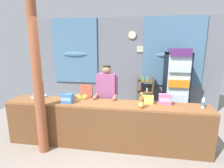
% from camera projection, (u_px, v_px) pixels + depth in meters
% --- Properties ---
extents(ground_plane, '(7.73, 7.73, 0.00)m').
position_uv_depth(ground_plane, '(117.00, 130.00, 4.36)').
color(ground_plane, gray).
extents(back_wall_curtained, '(5.75, 0.22, 2.83)m').
position_uv_depth(back_wall_curtained, '(125.00, 63.00, 5.66)').
color(back_wall_curtained, slate).
rests_on(back_wall_curtained, ground).
extents(stall_counter, '(4.02, 0.54, 0.91)m').
position_uv_depth(stall_counter, '(104.00, 121.00, 3.52)').
color(stall_counter, '#935B33').
rests_on(stall_counter, ground).
extents(timber_post, '(0.20, 0.18, 2.82)m').
position_uv_depth(timber_post, '(38.00, 84.00, 3.24)').
color(timber_post, '#995133').
rests_on(timber_post, ground).
extents(drink_fridge, '(0.64, 0.70, 1.94)m').
position_uv_depth(drink_fridge, '(177.00, 81.00, 4.91)').
color(drink_fridge, black).
rests_on(drink_fridge, ground).
extents(bottle_shelf_rack, '(0.48, 0.28, 1.13)m').
position_uv_depth(bottle_shelf_rack, '(145.00, 93.00, 5.42)').
color(bottle_shelf_rack, brown).
rests_on(bottle_shelf_rack, ground).
extents(plastic_lawn_chair, '(0.56, 0.56, 0.86)m').
position_uv_depth(plastic_lawn_chair, '(84.00, 98.00, 5.29)').
color(plastic_lawn_chair, '#E5563D').
rests_on(plastic_lawn_chair, ground).
extents(shopkeeper, '(0.49, 0.42, 1.61)m').
position_uv_depth(shopkeeper, '(107.00, 92.00, 3.98)').
color(shopkeeper, '#28282D').
rests_on(shopkeeper, ground).
extents(soda_bottle_iced_tea, '(0.10, 0.10, 0.29)m').
position_uv_depth(soda_bottle_iced_tea, '(141.00, 102.00, 3.24)').
color(soda_bottle_iced_tea, brown).
rests_on(soda_bottle_iced_tea, stall_counter).
extents(soda_bottle_water, '(0.06, 0.06, 0.25)m').
position_uv_depth(soda_bottle_water, '(203.00, 102.00, 3.27)').
color(soda_bottle_water, silver).
rests_on(soda_bottle_water, stall_counter).
extents(snack_box_biscuit, '(0.22, 0.16, 0.19)m').
position_uv_depth(snack_box_biscuit, '(67.00, 98.00, 3.54)').
color(snack_box_biscuit, '#3D75B7').
rests_on(snack_box_biscuit, stall_counter).
extents(snack_box_instant_noodle, '(0.21, 0.11, 0.16)m').
position_uv_depth(snack_box_instant_noodle, '(148.00, 100.00, 3.50)').
color(snack_box_instant_noodle, '#EAD14C').
rests_on(snack_box_instant_noodle, stall_counter).
extents(snack_box_wafer, '(0.23, 0.12, 0.21)m').
position_uv_depth(snack_box_wafer, '(165.00, 99.00, 3.45)').
color(snack_box_wafer, '#B76699').
rests_on(snack_box_wafer, stall_counter).
extents(pastry_tray, '(0.35, 0.35, 0.07)m').
position_uv_depth(pastry_tray, '(39.00, 96.00, 3.96)').
color(pastry_tray, '#BCBCC1').
rests_on(pastry_tray, stall_counter).
extents(banana_bunch, '(0.27, 0.06, 0.16)m').
position_uv_depth(banana_bunch, '(82.00, 97.00, 3.76)').
color(banana_bunch, '#CCC14C').
rests_on(banana_bunch, stall_counter).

